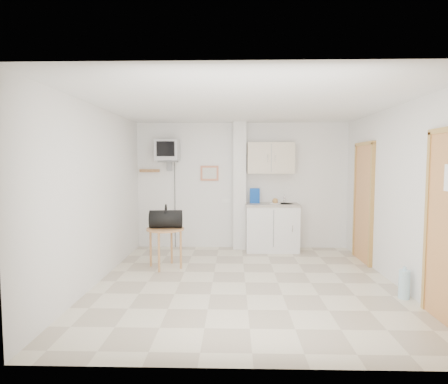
{
  "coord_description": "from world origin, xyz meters",
  "views": [
    {
      "loc": [
        -0.17,
        -5.23,
        1.7
      ],
      "look_at": [
        -0.32,
        0.6,
        1.25
      ],
      "focal_mm": 30.0,
      "sensor_mm": 36.0,
      "label": 1
    }
  ],
  "objects_px": {
    "duffel_bag": "(166,219)",
    "water_bottle": "(404,284)",
    "crt_television": "(168,151)",
    "round_table": "(165,233)"
  },
  "relations": [
    {
      "from": "crt_television",
      "to": "round_table",
      "type": "distance_m",
      "value": 1.89
    },
    {
      "from": "crt_television",
      "to": "water_bottle",
      "type": "bearing_deg",
      "value": -37.17
    },
    {
      "from": "crt_television",
      "to": "water_bottle",
      "type": "distance_m",
      "value": 4.65
    },
    {
      "from": "duffel_bag",
      "to": "water_bottle",
      "type": "distance_m",
      "value": 3.57
    },
    {
      "from": "round_table",
      "to": "water_bottle",
      "type": "height_order",
      "value": "round_table"
    },
    {
      "from": "round_table",
      "to": "duffel_bag",
      "type": "xyz_separation_m",
      "value": [
        0.01,
        0.03,
        0.24
      ]
    },
    {
      "from": "duffel_bag",
      "to": "round_table",
      "type": "bearing_deg",
      "value": -108.75
    },
    {
      "from": "crt_television",
      "to": "duffel_bag",
      "type": "distance_m",
      "value": 1.71
    },
    {
      "from": "duffel_bag",
      "to": "water_bottle",
      "type": "height_order",
      "value": "duffel_bag"
    },
    {
      "from": "duffel_bag",
      "to": "water_bottle",
      "type": "xyz_separation_m",
      "value": [
        3.25,
        -1.34,
        -0.62
      ]
    }
  ]
}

